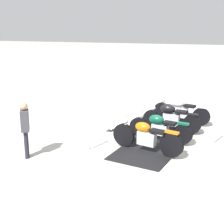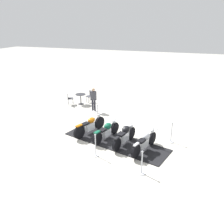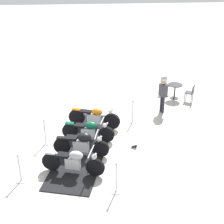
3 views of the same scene
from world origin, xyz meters
name	(u,v)px [view 1 (image 1 of 3)]	position (x,y,z in m)	size (l,w,h in m)	color
ground_plane	(165,136)	(0.00, 0.00, 0.00)	(80.00, 80.00, 0.00)	beige
display_platform	(165,135)	(0.00, 0.00, 0.02)	(5.49, 1.65, 0.03)	black
motorcycle_chrome	(180,110)	(-1.60, 0.39, 0.50)	(0.94, 2.15, 0.96)	black
motorcycle_black	(170,117)	(-0.54, 0.10, 0.52)	(0.78, 2.07, 0.94)	black
motorcycle_forest	(159,127)	(0.52, -0.17, 0.47)	(0.82, 2.10, 0.94)	black
motorcycle_copper	(146,136)	(1.58, -0.45, 0.50)	(0.97, 2.20, 1.04)	black
stanchion_left_mid	(214,132)	(0.41, 1.54, 0.39)	(0.30, 0.30, 1.11)	silver
stanchion_right_front	(149,105)	(-2.67, -0.93, 0.34)	(0.35, 0.35, 1.10)	silver
stanchion_right_rear	(89,139)	(1.84, -2.15, 0.37)	(0.31, 0.31, 1.09)	silver
info_placard	(111,129)	(-0.08, -1.94, 0.06)	(0.40, 0.29, 0.18)	#333338
bystander_person	(25,125)	(2.78, -3.70, 0.97)	(0.46, 0.37, 1.63)	#23232D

